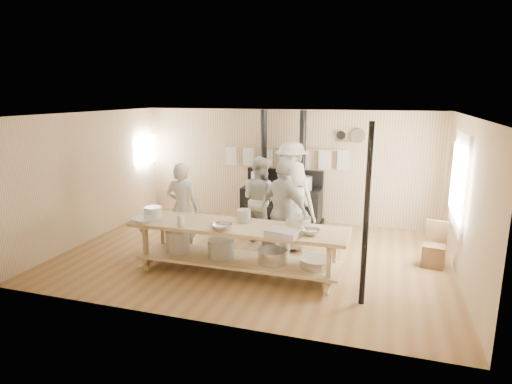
% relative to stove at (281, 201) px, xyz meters
% --- Properties ---
extents(ground, '(7.00, 7.00, 0.00)m').
position_rel_stove_xyz_m(ground, '(0.01, -2.12, -0.52)').
color(ground, brown).
rests_on(ground, ground).
extents(room_shell, '(7.00, 7.00, 7.00)m').
position_rel_stove_xyz_m(room_shell, '(0.01, -2.12, 1.10)').
color(room_shell, tan).
rests_on(room_shell, ground).
extents(window_right, '(0.09, 1.50, 1.65)m').
position_rel_stove_xyz_m(window_right, '(3.48, -1.52, 0.98)').
color(window_right, beige).
rests_on(window_right, ground).
extents(left_opening, '(0.00, 0.90, 0.90)m').
position_rel_stove_xyz_m(left_opening, '(-3.44, -0.12, 1.08)').
color(left_opening, white).
rests_on(left_opening, ground).
extents(stove, '(1.90, 0.75, 2.60)m').
position_rel_stove_xyz_m(stove, '(0.00, 0.00, 0.00)').
color(stove, black).
rests_on(stove, ground).
extents(towel_rail, '(3.00, 0.04, 0.47)m').
position_rel_stove_xyz_m(towel_rail, '(0.01, 0.28, 1.04)').
color(towel_rail, '#9D8959').
rests_on(towel_rail, ground).
extents(back_wall_shelf, '(0.63, 0.14, 0.32)m').
position_rel_stove_xyz_m(back_wall_shelf, '(1.47, 0.32, 1.48)').
color(back_wall_shelf, '#9D8959').
rests_on(back_wall_shelf, ground).
extents(prep_table, '(3.60, 0.90, 0.85)m').
position_rel_stove_xyz_m(prep_table, '(-0.00, -3.02, -0.00)').
color(prep_table, '#9D8959').
rests_on(prep_table, ground).
extents(support_post, '(0.08, 0.08, 2.60)m').
position_rel_stove_xyz_m(support_post, '(2.06, -3.47, 0.78)').
color(support_post, black).
rests_on(support_post, ground).
extents(cook_far_left, '(0.65, 0.45, 1.72)m').
position_rel_stove_xyz_m(cook_far_left, '(-1.34, -2.32, 0.34)').
color(cook_far_left, '#A8A494').
rests_on(cook_far_left, ground).
extents(cook_left, '(1.06, 0.99, 1.75)m').
position_rel_stove_xyz_m(cook_left, '(-0.11, -1.31, 0.35)').
color(cook_left, '#A8A494').
rests_on(cook_left, ground).
extents(cook_center, '(0.86, 0.57, 1.72)m').
position_rel_stove_xyz_m(cook_center, '(0.63, -1.63, 0.34)').
color(cook_center, '#A8A494').
rests_on(cook_center, ground).
extents(cook_right, '(1.17, 0.97, 1.87)m').
position_rel_stove_xyz_m(cook_right, '(0.63, -2.30, 0.42)').
color(cook_right, '#A8A494').
rests_on(cook_right, ground).
extents(cook_by_window, '(1.42, 1.36, 1.94)m').
position_rel_stove_xyz_m(cook_by_window, '(0.26, -0.17, 0.45)').
color(cook_by_window, '#A8A494').
rests_on(cook_by_window, ground).
extents(chair, '(0.42, 0.42, 0.79)m').
position_rel_stove_xyz_m(chair, '(3.16, -1.68, -0.29)').
color(chair, brown).
rests_on(chair, ground).
extents(bowl_white_a, '(0.43, 0.43, 0.08)m').
position_rel_stove_xyz_m(bowl_white_a, '(-1.54, -3.35, 0.37)').
color(bowl_white_a, silver).
rests_on(bowl_white_a, prep_table).
extents(bowl_steel_a, '(0.50, 0.50, 0.11)m').
position_rel_stove_xyz_m(bowl_steel_a, '(-0.14, -3.35, 0.38)').
color(bowl_steel_a, silver).
rests_on(bowl_steel_a, prep_table).
extents(bowl_white_b, '(0.50, 0.50, 0.09)m').
position_rel_stove_xyz_m(bowl_white_b, '(0.90, -3.35, 0.37)').
color(bowl_white_b, silver).
rests_on(bowl_white_b, prep_table).
extents(bowl_steel_b, '(0.40, 0.40, 0.09)m').
position_rel_stove_xyz_m(bowl_steel_b, '(1.23, -3.14, 0.37)').
color(bowl_steel_b, silver).
rests_on(bowl_steel_b, prep_table).
extents(roasting_pan, '(0.53, 0.40, 0.11)m').
position_rel_stove_xyz_m(roasting_pan, '(0.85, -3.35, 0.38)').
color(roasting_pan, '#B2B2B7').
rests_on(roasting_pan, prep_table).
extents(mixing_bowl_large, '(0.52, 0.52, 0.13)m').
position_rel_stove_xyz_m(mixing_bowl_large, '(0.95, -2.69, 0.40)').
color(mixing_bowl_large, silver).
rests_on(mixing_bowl_large, prep_table).
extents(bucket_galv, '(0.28, 0.28, 0.22)m').
position_rel_stove_xyz_m(bucket_galv, '(0.05, -2.82, 0.44)').
color(bucket_galv, gray).
rests_on(bucket_galv, prep_table).
extents(deep_bowl_enamel, '(0.38, 0.38, 0.19)m').
position_rel_stove_xyz_m(deep_bowl_enamel, '(-1.54, -3.02, 0.42)').
color(deep_bowl_enamel, silver).
rests_on(deep_bowl_enamel, prep_table).
extents(pitcher, '(0.16, 0.16, 0.19)m').
position_rel_stove_xyz_m(pitcher, '(-0.84, -3.35, 0.42)').
color(pitcher, silver).
rests_on(pitcher, prep_table).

